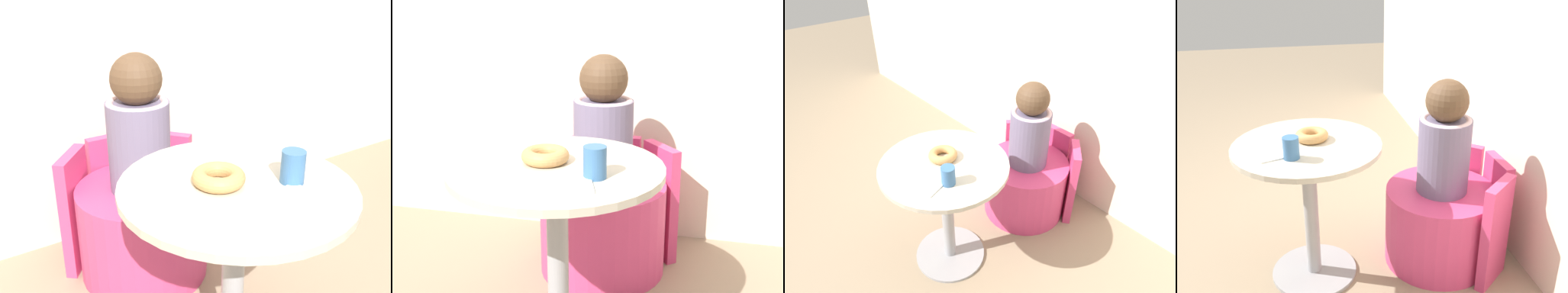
# 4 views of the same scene
# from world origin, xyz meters

# --- Properties ---
(round_table) EXTENTS (0.69, 0.69, 0.73)m
(round_table) POSITION_xyz_m (0.03, 0.02, 0.52)
(round_table) COLOR #99999E
(round_table) RESTS_ON ground_plane
(tub_chair) EXTENTS (0.57, 0.57, 0.42)m
(tub_chair) POSITION_xyz_m (0.04, 0.69, 0.21)
(tub_chair) COLOR #D13D70
(tub_chair) RESTS_ON ground_plane
(booth_backrest) EXTENTS (0.67, 0.24, 0.55)m
(booth_backrest) POSITION_xyz_m (0.04, 0.92, 0.28)
(booth_backrest) COLOR #D13D70
(booth_backrest) RESTS_ON ground_plane
(child_figure) EXTENTS (0.26, 0.26, 0.58)m
(child_figure) POSITION_xyz_m (0.04, 0.69, 0.69)
(child_figure) COLOR slate
(child_figure) RESTS_ON tub_chair
(donut) EXTENTS (0.16, 0.16, 0.05)m
(donut) POSITION_xyz_m (-0.02, 0.05, 0.75)
(donut) COLOR tan
(donut) RESTS_ON round_table
(cup) EXTENTS (0.07, 0.07, 0.10)m
(cup) POSITION_xyz_m (0.17, -0.06, 0.77)
(cup) COLOR #386699
(cup) RESTS_ON round_table
(paper_napkin) EXTENTS (0.16, 0.16, 0.01)m
(paper_napkin) POSITION_xyz_m (0.12, -0.14, 0.73)
(paper_napkin) COLOR white
(paper_napkin) RESTS_ON round_table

